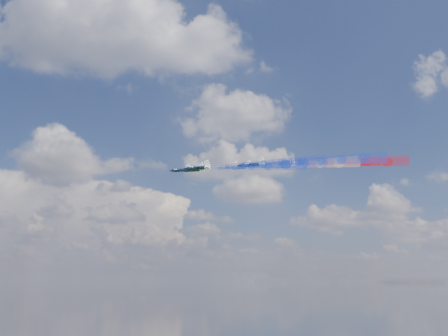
{
  "coord_description": "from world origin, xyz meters",
  "views": [
    {
      "loc": [
        -21.84,
        -165.77,
        113.84
      ],
      "look_at": [
        -2.95,
        -2.18,
        152.48
      ],
      "focal_mm": 39.22,
      "sensor_mm": 36.0,
      "label": 1
    }
  ],
  "objects": [
    {
      "name": "jet_inner_right",
      "position": [
        -0.36,
        9.19,
        155.36
      ],
      "size": [
        13.91,
        13.87,
        5.22
      ],
      "primitive_type": null,
      "rotation": [
        0.09,
        -0.17,
        0.85
      ],
      "color": "black"
    },
    {
      "name": "trail_center_third",
      "position": [
        19.16,
        -21.71,
        149.72
      ],
      "size": [
        29.94,
        26.75,
        7.21
      ],
      "primitive_type": null,
      "rotation": [
        0.09,
        -0.17,
        0.85
      ],
      "color": "white"
    },
    {
      "name": "trail_rear_left",
      "position": [
        20.46,
        -36.7,
        147.13
      ],
      "size": [
        29.94,
        26.75,
        7.21
      ],
      "primitive_type": null,
      "rotation": [
        0.09,
        -0.17,
        0.85
      ],
      "color": "blue"
    },
    {
      "name": "jet_rear_right",
      "position": [
        16.85,
        -7.31,
        152.34
      ],
      "size": [
        13.91,
        13.87,
        5.22
      ],
      "primitive_type": null,
      "rotation": [
        0.09,
        -0.17,
        0.85
      ],
      "color": "black"
    },
    {
      "name": "jet_rear_left",
      "position": [
        3.14,
        -21.9,
        149.07
      ],
      "size": [
        13.91,
        13.87,
        5.22
      ],
      "primitive_type": null,
      "rotation": [
        0.09,
        -0.17,
        0.85
      ],
      "color": "black"
    },
    {
      "name": "jet_inner_left",
      "position": [
        -13.82,
        -5.06,
        150.82
      ],
      "size": [
        13.91,
        13.87,
        5.22
      ],
      "primitive_type": null,
      "rotation": [
        0.09,
        -0.17,
        0.85
      ],
      "color": "black"
    },
    {
      "name": "trail_lead",
      "position": [
        -0.29,
        -5.98,
        151.88
      ],
      "size": [
        29.94,
        26.75,
        7.21
      ],
      "primitive_type": null,
      "rotation": [
        0.09,
        -0.17,
        0.85
      ],
      "color": "white"
    },
    {
      "name": "jet_lead",
      "position": [
        -17.61,
        8.82,
        153.82
      ],
      "size": [
        13.91,
        13.87,
        5.22
      ],
      "primitive_type": null,
      "rotation": [
        0.09,
        -0.17,
        0.85
      ],
      "color": "black"
    },
    {
      "name": "jet_outer_right",
      "position": [
        16.18,
        9.96,
        156.58
      ],
      "size": [
        13.91,
        13.87,
        5.22
      ],
      "primitive_type": null,
      "rotation": [
        0.09,
        -0.17,
        0.85
      ],
      "color": "black"
    },
    {
      "name": "trail_rear_right",
      "position": [
        34.16,
        -22.11,
        150.41
      ],
      "size": [
        29.94,
        26.75,
        7.21
      ],
      "primitive_type": null,
      "rotation": [
        0.09,
        -0.17,
        0.85
      ],
      "color": "red"
    },
    {
      "name": "trail_inner_left",
      "position": [
        3.5,
        -19.85,
        148.88
      ],
      "size": [
        29.94,
        26.75,
        7.21
      ],
      "primitive_type": null,
      "rotation": [
        0.09,
        -0.17,
        0.85
      ],
      "color": "blue"
    },
    {
      "name": "trail_outer_right",
      "position": [
        33.5,
        -4.84,
        154.64
      ],
      "size": [
        29.94,
        26.75,
        7.21
      ],
      "primitive_type": null,
      "rotation": [
        0.09,
        -0.17,
        0.85
      ],
      "color": "red"
    },
    {
      "name": "jet_center_third",
      "position": [
        1.84,
        -6.92,
        151.66
      ],
      "size": [
        13.91,
        13.87,
        5.22
      ],
      "primitive_type": null,
      "rotation": [
        0.09,
        -0.17,
        0.85
      ],
      "color": "black"
    },
    {
      "name": "trail_inner_right",
      "position": [
        16.96,
        -5.61,
        153.43
      ],
      "size": [
        29.94,
        26.75,
        7.21
      ],
      "primitive_type": null,
      "rotation": [
        0.09,
        -0.17,
        0.85
      ],
      "color": "red"
    },
    {
      "name": "trail_outer_left",
      "position": [
        3.92,
        -37.11,
        145.57
      ],
      "size": [
        29.94,
        26.75,
        7.21
      ],
      "primitive_type": null,
      "rotation": [
        0.09,
        -0.17,
        0.85
      ],
      "color": "blue"
    },
    {
      "name": "jet_outer_left",
      "position": [
        -13.39,
        -22.32,
        147.51
      ],
      "size": [
        13.91,
        13.87,
        5.22
      ],
      "primitive_type": null,
      "rotation": [
        0.09,
        -0.17,
        0.85
      ],
      "color": "black"
    }
  ]
}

